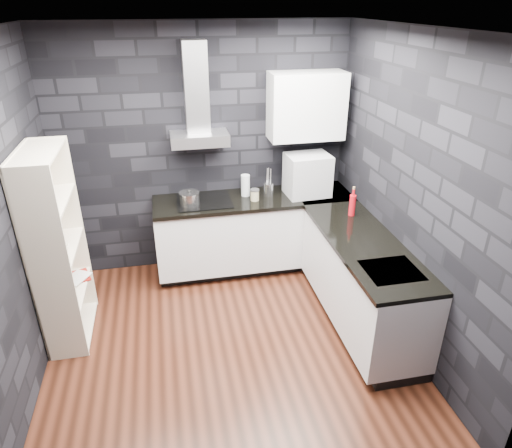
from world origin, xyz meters
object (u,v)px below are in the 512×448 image
object	(u,v)px
storage_jar	(255,195)
utensil_crock	(268,189)
glass_vase	(245,185)
fruit_bowl	(55,250)
appliance_garage	(307,175)
red_bottle	(352,205)
bookshelf	(58,249)
pot	(190,199)

from	to	relation	value
storage_jar	utensil_crock	xyz separation A→B (m)	(0.17, 0.10, 0.02)
glass_vase	fruit_bowl	distance (m)	2.07
appliance_garage	utensil_crock	bearing A→B (deg)	169.29
fruit_bowl	red_bottle	bearing A→B (deg)	4.40
bookshelf	fruit_bowl	size ratio (longest dim) A/B	8.51
pot	fruit_bowl	bearing A→B (deg)	-146.89
storage_jar	fruit_bowl	distance (m)	2.07
bookshelf	pot	bearing A→B (deg)	24.47
glass_vase	utensil_crock	size ratio (longest dim) A/B	1.67
bookshelf	fruit_bowl	distance (m)	0.09
storage_jar	bookshelf	xyz separation A→B (m)	(-1.92, -0.70, -0.06)
utensil_crock	red_bottle	xyz separation A→B (m)	(0.71, -0.68, 0.04)
glass_vase	utensil_crock	xyz separation A→B (m)	(0.25, -0.05, -0.05)
pot	appliance_garage	world-z (taller)	appliance_garage
pot	glass_vase	bearing A→B (deg)	13.37
glass_vase	red_bottle	world-z (taller)	glass_vase
red_bottle	pot	bearing A→B (deg)	160.11
utensil_crock	fruit_bowl	distance (m)	2.27
glass_vase	fruit_bowl	size ratio (longest dim) A/B	1.13
pot	bookshelf	size ratio (longest dim) A/B	0.12
pot	red_bottle	distance (m)	1.69
red_bottle	bookshelf	bearing A→B (deg)	-177.33
pot	appliance_garage	xyz separation A→B (m)	(1.31, 0.05, 0.15)
storage_jar	glass_vase	bearing A→B (deg)	115.67
red_bottle	fruit_bowl	bearing A→B (deg)	-175.60
glass_vase	bookshelf	size ratio (longest dim) A/B	0.13
red_bottle	fruit_bowl	xyz separation A→B (m)	(-2.80, -0.22, -0.07)
glass_vase	bookshelf	xyz separation A→B (m)	(-1.84, -0.86, -0.12)
pot	glass_vase	xyz separation A→B (m)	(0.63, 0.15, 0.05)
glass_vase	red_bottle	distance (m)	1.20
storage_jar	utensil_crock	distance (m)	0.20
glass_vase	storage_jar	world-z (taller)	glass_vase
utensil_crock	red_bottle	world-z (taller)	red_bottle
pot	appliance_garage	bearing A→B (deg)	2.10
storage_jar	red_bottle	world-z (taller)	red_bottle
storage_jar	appliance_garage	world-z (taller)	appliance_garage
storage_jar	utensil_crock	bearing A→B (deg)	30.83
appliance_garage	red_bottle	bearing A→B (deg)	-69.44
storage_jar	fruit_bowl	size ratio (longest dim) A/B	0.53
appliance_garage	bookshelf	distance (m)	2.64
glass_vase	red_bottle	bearing A→B (deg)	-37.06
utensil_crock	bookshelf	xyz separation A→B (m)	(-2.09, -0.81, -0.07)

